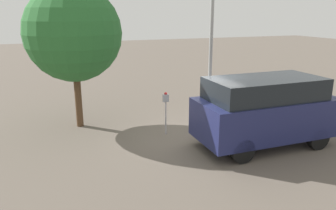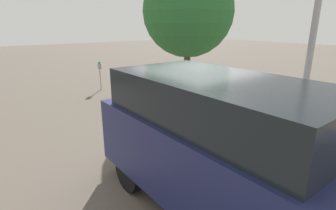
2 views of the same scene
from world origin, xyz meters
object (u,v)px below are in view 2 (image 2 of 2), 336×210
parking_meter_far (100,69)px  lamp_post (309,61)px  street_tree (188,11)px  parked_van (220,143)px  parking_meter_near (199,94)px

parking_meter_far → lamp_post: bearing=13.0°
parking_meter_far → street_tree: bearing=33.6°
parked_van → lamp_post: bearing=95.5°
parking_meter_far → street_tree: 4.94m
lamp_post → street_tree: 5.23m
parking_meter_near → lamp_post: bearing=31.7°
parked_van → street_tree: 7.01m
parking_meter_far → lamp_post: (8.78, 1.23, 1.19)m
parking_meter_near → parking_meter_far: 6.49m
street_tree → parked_van: bearing=-37.2°
parked_van → parking_meter_far: bearing=168.1°
parking_meter_near → parking_meter_far: size_ratio=1.15×
parking_meter_far → parking_meter_near: bearing=5.7°
street_tree → lamp_post: bearing=-9.4°
parking_meter_far → parked_van: size_ratio=0.30×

